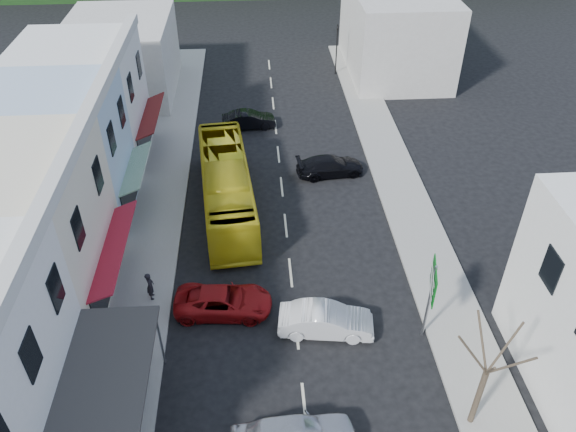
# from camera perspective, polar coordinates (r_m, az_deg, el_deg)

# --- Properties ---
(ground) EXTENTS (120.00, 120.00, 0.00)m
(ground) POSITION_cam_1_polar(r_m,az_deg,el_deg) (26.74, 0.88, -11.59)
(ground) COLOR black
(ground) RESTS_ON ground
(sidewalk_left) EXTENTS (3.00, 52.00, 0.15)m
(sidewalk_left) POSITION_cam_1_polar(r_m,az_deg,el_deg) (34.58, -12.95, 0.69)
(sidewalk_left) COLOR gray
(sidewalk_left) RESTS_ON ground
(sidewalk_right) EXTENTS (3.00, 52.00, 0.15)m
(sidewalk_right) POSITION_cam_1_polar(r_m,az_deg,el_deg) (35.25, 11.82, 1.67)
(sidewalk_right) COLOR gray
(sidewalk_right) RESTS_ON ground
(shopfront_row) EXTENTS (8.25, 30.00, 8.00)m
(shopfront_row) POSITION_cam_1_polar(r_m,az_deg,el_deg) (29.79, -24.60, 0.62)
(shopfront_row) COLOR silver
(shopfront_row) RESTS_ON ground
(distant_block_left) EXTENTS (8.00, 10.00, 6.00)m
(distant_block_left) POSITION_cam_1_polar(r_m,az_deg,el_deg) (48.84, -16.49, 15.23)
(distant_block_left) COLOR #B7B2A8
(distant_block_left) RESTS_ON ground
(distant_block_right) EXTENTS (8.00, 12.00, 7.00)m
(distant_block_right) POSITION_cam_1_polar(r_m,az_deg,el_deg) (51.91, 10.94, 17.91)
(distant_block_right) COLOR #B7B2A8
(distant_block_right) RESTS_ON ground
(bus) EXTENTS (3.62, 11.79, 3.10)m
(bus) POSITION_cam_1_polar(r_m,az_deg,el_deg) (33.19, -6.27, 2.95)
(bus) COLOR gold
(bus) RESTS_ON ground
(car_white) EXTENTS (4.59, 2.34, 1.40)m
(car_white) POSITION_cam_1_polar(r_m,az_deg,el_deg) (26.27, 3.88, -10.58)
(car_white) COLOR silver
(car_white) RESTS_ON ground
(car_red) EXTENTS (4.73, 2.23, 1.40)m
(car_red) POSITION_cam_1_polar(r_m,az_deg,el_deg) (27.27, -6.59, -8.52)
(car_red) COLOR maroon
(car_red) RESTS_ON ground
(car_black_near) EXTENTS (4.69, 2.37, 1.40)m
(car_black_near) POSITION_cam_1_polar(r_m,az_deg,el_deg) (36.73, 4.31, 5.18)
(car_black_near) COLOR black
(car_black_near) RESTS_ON ground
(car_black_far) EXTENTS (4.54, 2.18, 1.40)m
(car_black_far) POSITION_cam_1_polar(r_m,az_deg,el_deg) (42.30, -4.02, 9.80)
(car_black_far) COLOR black
(car_black_far) RESTS_ON ground
(pedestrian_left) EXTENTS (0.50, 0.66, 1.70)m
(pedestrian_left) POSITION_cam_1_polar(r_m,az_deg,el_deg) (28.24, -13.85, -6.79)
(pedestrian_left) COLOR black
(pedestrian_left) RESTS_ON sidewalk_left
(direction_sign) EXTENTS (1.04, 2.00, 4.25)m
(direction_sign) POSITION_cam_1_polar(r_m,az_deg,el_deg) (25.81, 14.12, -8.47)
(direction_sign) COLOR #045410
(direction_sign) RESTS_ON ground
(street_tree) EXTENTS (2.92, 2.92, 6.31)m
(street_tree) POSITION_cam_1_polar(r_m,az_deg,el_deg) (22.49, 19.50, -14.79)
(street_tree) COLOR #33291E
(street_tree) RESTS_ON ground
(traffic_signal) EXTENTS (0.45, 0.89, 4.42)m
(traffic_signal) POSITION_cam_1_polar(r_m,az_deg,el_deg) (50.90, 4.95, 16.48)
(traffic_signal) COLOR black
(traffic_signal) RESTS_ON ground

